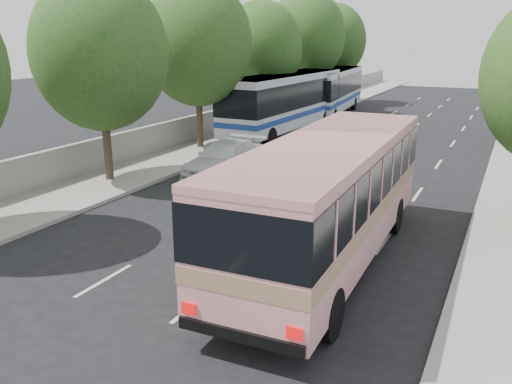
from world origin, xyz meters
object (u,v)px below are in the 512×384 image
Objects in this scene: white_pickup at (225,159)px; tour_coach_rear at (332,88)px; tour_coach_front at (285,98)px; pink_bus at (330,188)px; pink_taxi at (297,167)px.

white_pickup is 0.43× the size of tour_coach_rear.
tour_coach_front is 1.06× the size of tour_coach_rear.
pink_bus is 10.88m from white_pickup.
white_pickup is at bearing -78.69° from tour_coach_front.
pink_taxi is at bearing -80.88° from tour_coach_rear.
tour_coach_rear is (0.00, 9.80, -0.15)m from tour_coach_front.
pink_bus is 2.12× the size of white_pickup.
pink_bus reaches higher than pink_taxi.
white_pickup is at bearing 172.51° from pink_taxi.
tour_coach_front reaches higher than white_pickup.
tour_coach_front reaches higher than tour_coach_rear.
pink_bus is 30.29m from tour_coach_rear.
white_pickup is (-3.66, 0.08, -0.03)m from pink_taxi.
tour_coach_front is at bearing -95.32° from tour_coach_rear.
pink_taxi is 21.96m from tour_coach_rear.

